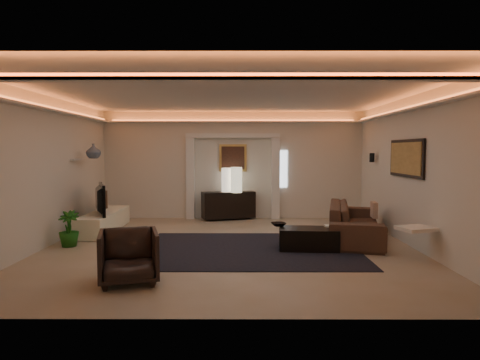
{
  "coord_description": "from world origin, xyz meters",
  "views": [
    {
      "loc": [
        0.23,
        -8.05,
        1.85
      ],
      "look_at": [
        0.2,
        0.6,
        1.25
      ],
      "focal_mm": 31.78,
      "sensor_mm": 36.0,
      "label": 1
    }
  ],
  "objects_px": {
    "console": "(228,205)",
    "armchair": "(129,256)",
    "sofa": "(355,222)",
    "coffee_table": "(308,239)"
  },
  "relations": [
    {
      "from": "coffee_table",
      "to": "armchair",
      "type": "xyz_separation_m",
      "value": [
        -2.83,
        -1.99,
        0.17
      ]
    },
    {
      "from": "console",
      "to": "armchair",
      "type": "distance_m",
      "value": 5.59
    },
    {
      "from": "sofa",
      "to": "console",
      "type": "bearing_deg",
      "value": 59.19
    },
    {
      "from": "sofa",
      "to": "coffee_table",
      "type": "height_order",
      "value": "sofa"
    },
    {
      "from": "console",
      "to": "armchair",
      "type": "height_order",
      "value": "console"
    },
    {
      "from": "console",
      "to": "armchair",
      "type": "xyz_separation_m",
      "value": [
        -1.23,
        -5.45,
        -0.03
      ]
    },
    {
      "from": "armchair",
      "to": "sofa",
      "type": "bearing_deg",
      "value": 20.78
    },
    {
      "from": "sofa",
      "to": "armchair",
      "type": "relative_size",
      "value": 3.16
    },
    {
      "from": "sofa",
      "to": "armchair",
      "type": "bearing_deg",
      "value": 138.92
    },
    {
      "from": "console",
      "to": "sofa",
      "type": "bearing_deg",
      "value": -60.91
    }
  ]
}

